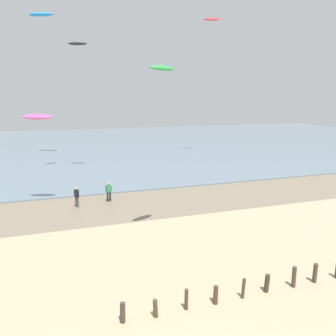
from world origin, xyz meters
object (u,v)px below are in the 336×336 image
at_px(person_by_waterline, 77,196).
at_px(kite_aloft_5, 41,14).
at_px(kite_aloft_3, 37,117).
at_px(kite_aloft_2, 162,68).
at_px(kite_aloft_4, 211,19).
at_px(person_mid_beach, 109,191).
at_px(kite_aloft_0, 77,44).

relative_size(person_by_waterline, kite_aloft_5, 0.49).
relative_size(person_by_waterline, kite_aloft_3, 0.72).
relative_size(person_by_waterline, kite_aloft_2, 0.92).
bearing_deg(kite_aloft_4, kite_aloft_3, -120.21).
distance_m(person_mid_beach, person_by_waterline, 2.86).
bearing_deg(kite_aloft_5, person_mid_beach, 125.81).
height_order(kite_aloft_2, kite_aloft_3, kite_aloft_2).
bearing_deg(kite_aloft_5, kite_aloft_4, -167.39).
xyz_separation_m(person_by_waterline, kite_aloft_4, (21.41, 19.96, 19.28)).
xyz_separation_m(kite_aloft_2, kite_aloft_4, (16.69, 28.46, 9.69)).
bearing_deg(kite_aloft_0, kite_aloft_4, -143.88).
relative_size(kite_aloft_3, kite_aloft_5, 0.67).
bearing_deg(person_mid_beach, kite_aloft_0, 94.70).
bearing_deg(kite_aloft_5, kite_aloft_2, 125.93).
xyz_separation_m(person_by_waterline, kite_aloft_5, (-2.14, 24.84, 19.27)).
relative_size(person_mid_beach, kite_aloft_3, 0.72).
xyz_separation_m(person_mid_beach, kite_aloft_2, (1.96, -9.28, 9.59)).
relative_size(person_mid_beach, kite_aloft_5, 0.49).
bearing_deg(kite_aloft_5, person_by_waterline, 119.24).
xyz_separation_m(person_mid_beach, kite_aloft_3, (-5.37, 0.57, 6.47)).
distance_m(kite_aloft_2, kite_aloft_4, 34.39).
bearing_deg(kite_aloft_2, person_mid_beach, 76.39).
xyz_separation_m(kite_aloft_3, kite_aloft_5, (0.47, 23.50, 12.80)).
bearing_deg(kite_aloft_5, kite_aloft_3, 113.16).
relative_size(kite_aloft_0, kite_aloft_5, 0.61).
bearing_deg(person_by_waterline, kite_aloft_0, 82.78).
bearing_deg(kite_aloft_4, kite_aloft_5, -169.70).
xyz_separation_m(person_by_waterline, kite_aloft_3, (-2.61, 1.34, 6.47)).
xyz_separation_m(kite_aloft_2, kite_aloft_3, (-7.33, 9.84, -3.12)).
bearing_deg(person_mid_beach, kite_aloft_3, 173.99).
bearing_deg(kite_aloft_2, person_by_waterline, 93.45).
bearing_deg(person_mid_beach, kite_aloft_5, 101.49).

